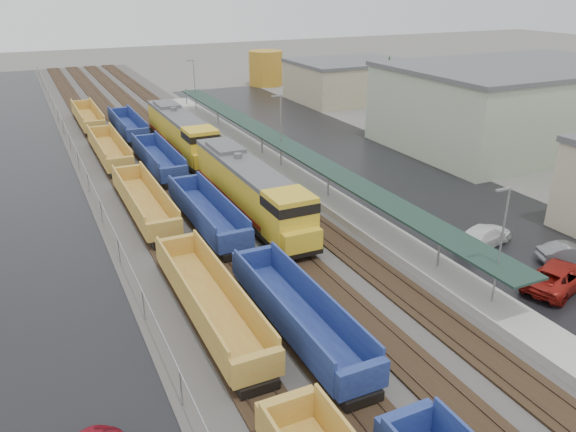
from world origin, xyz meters
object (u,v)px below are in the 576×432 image
at_px(well_string_blue, 244,255).
at_px(parked_car_east_c, 484,236).
at_px(parked_car_east_e, 569,253).
at_px(locomotive_lead, 251,190).
at_px(well_string_yellow, 171,243).
at_px(parked_car_east_b, 558,277).
at_px(storage_tank, 266,68).
at_px(locomotive_trail, 182,133).

height_order(well_string_blue, parked_car_east_c, well_string_blue).
bearing_deg(parked_car_east_e, locomotive_lead, 65.87).
distance_m(locomotive_lead, well_string_yellow, 9.24).
height_order(well_string_blue, parked_car_east_e, well_string_blue).
bearing_deg(parked_car_east_b, storage_tank, -26.51).
xyz_separation_m(storage_tank, parked_car_east_e, (-10.12, -76.88, -2.50)).
bearing_deg(locomotive_trail, well_string_blue, -97.71).
xyz_separation_m(parked_car_east_b, parked_car_east_e, (3.75, 2.28, -0.12)).
relative_size(well_string_yellow, well_string_blue, 1.08).
bearing_deg(parked_car_east_c, well_string_blue, 60.78).
distance_m(locomotive_trail, parked_car_east_b, 42.65).
relative_size(storage_tank, parked_car_east_b, 1.09).
bearing_deg(well_string_blue, parked_car_east_e, -22.24).
bearing_deg(parked_car_east_e, well_string_yellow, 84.07).
bearing_deg(storage_tank, parked_car_east_b, -99.93).
distance_m(well_string_yellow, parked_car_east_c, 23.20).
xyz_separation_m(well_string_blue, parked_car_east_b, (17.39, -10.92, -0.38)).
distance_m(locomotive_lead, parked_car_east_b, 23.68).
bearing_deg(parked_car_east_c, locomotive_lead, 31.08).
height_order(storage_tank, parked_car_east_c, storage_tank).
height_order(parked_car_east_b, parked_car_east_c, parked_car_east_b).
distance_m(well_string_blue, parked_car_east_c, 18.19).
bearing_deg(well_string_yellow, parked_car_east_b, -35.08).
bearing_deg(storage_tank, locomotive_lead, -114.54).
relative_size(locomotive_lead, well_string_blue, 0.22).
distance_m(parked_car_east_b, parked_car_east_e, 4.39).
height_order(well_string_yellow, storage_tank, storage_tank).
height_order(locomotive_lead, well_string_blue, locomotive_lead).
bearing_deg(locomotive_lead, parked_car_east_e, -45.09).
bearing_deg(parked_car_east_b, well_string_yellow, 38.34).
bearing_deg(parked_car_east_e, locomotive_trail, 45.12).
bearing_deg(parked_car_east_c, parked_car_east_b, 160.31).
distance_m(well_string_yellow, well_string_blue, 5.73).
xyz_separation_m(locomotive_lead, well_string_yellow, (-8.00, -4.44, -1.31)).
bearing_deg(locomotive_trail, parked_car_east_b, -71.70).
relative_size(locomotive_trail, storage_tank, 3.26).
bearing_deg(locomotive_trail, well_string_yellow, -107.46).
height_order(well_string_yellow, well_string_blue, well_string_blue).
bearing_deg(locomotive_lead, well_string_blue, -115.10).
height_order(well_string_blue, parked_car_east_b, well_string_blue).
relative_size(well_string_yellow, parked_car_east_c, 18.99).
bearing_deg(parked_car_east_e, well_string_blue, 88.72).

